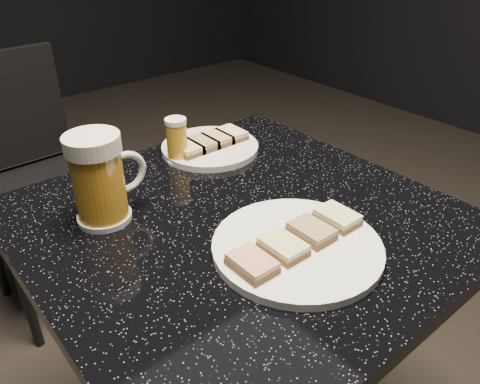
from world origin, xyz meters
The scene contains 8 objects.
plate_large centered at (0.01, -0.13, 0.76)m, with size 0.27×0.27×0.01m, color white.
plate_small centered at (0.12, 0.25, 0.76)m, with size 0.22×0.22×0.01m, color white.
table centered at (0.00, 0.00, 0.51)m, with size 0.70×0.70×0.75m.
beer_mug centered at (-0.18, 0.14, 0.83)m, with size 0.14×0.09×0.16m.
beer_tumbler centered at (0.03, 0.25, 0.80)m, with size 0.05×0.05×0.10m.
chair centered at (-0.11, 0.93, 0.50)m, with size 0.38×0.38×0.85m.
canapes_on_plate_large centered at (0.01, -0.13, 0.77)m, with size 0.24×0.07×0.02m.
canapes_on_plate_small centered at (0.12, 0.25, 0.77)m, with size 0.17×0.07×0.02m.
Camera 1 is at (-0.44, -0.53, 1.21)m, focal length 35.00 mm.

